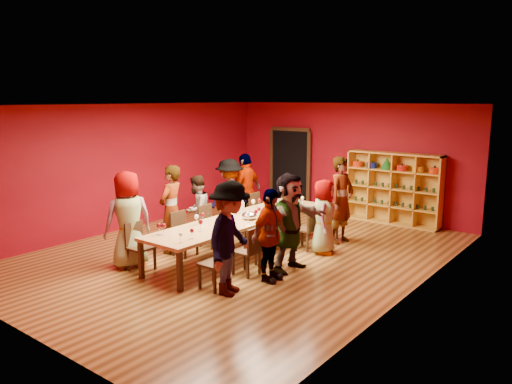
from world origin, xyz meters
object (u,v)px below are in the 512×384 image
person_left_0 (128,219)px  wine_bottle (292,202)px  chair_person_left_1 (182,231)px  chair_person_right_4 (330,218)px  person_left_4 (246,191)px  chair_person_right_0 (218,261)px  shelving_unit (394,185)px  person_left_1 (171,209)px  person_right_0 (230,238)px  chair_person_right_3 (308,227)px  person_right_1 (270,235)px  person_right_3 (324,217)px  chair_person_left_2 (209,223)px  spittoon_bowl (249,216)px  chair_person_left_4 (258,209)px  chair_person_right_2 (272,240)px  person_left_3 (230,196)px  person_left_2 (197,210)px  person_right_4 (341,200)px  chair_person_right_1 (250,249)px  chair_person_left_3 (241,214)px  chair_person_left_0 (138,244)px  tasting_table (241,221)px

person_left_0 → wine_bottle: person_left_0 is taller
chair_person_left_1 → chair_person_right_4: 3.32m
person_left_4 → chair_person_right_0: bearing=28.9°
shelving_unit → person_left_1: size_ratio=1.33×
chair_person_left_1 → person_right_0: 2.34m
person_left_4 → chair_person_right_3: 2.31m
chair_person_left_1 → chair_person_right_0: 2.05m
person_right_1 → person_right_3: person_right_1 is taller
chair_person_left_2 → spittoon_bowl: bearing=1.6°
chair_person_left_4 → wine_bottle: 1.25m
chair_person_right_0 → chair_person_right_2: (0.00, 1.52, 0.00)m
person_right_0 → person_left_3: bearing=23.1°
person_left_2 → person_left_3: size_ratio=0.86×
shelving_unit → chair_person_right_2: bearing=-96.2°
person_left_1 → person_right_1: size_ratio=1.11×
person_left_3 → person_right_4: bearing=121.1°
chair_person_right_1 → person_right_0: bearing=-71.9°
chair_person_left_3 → chair_person_right_4: size_ratio=1.00×
person_left_1 → person_right_3: 3.11m
person_right_0 → chair_person_right_3: (-0.28, 2.80, -0.43)m
chair_person_left_0 → person_left_2: 1.93m
person_left_0 → person_left_2: bearing=-158.5°
chair_person_right_3 → person_right_4: 1.05m
person_left_0 → chair_person_left_4: size_ratio=2.05×
chair_person_left_2 → person_right_4: (2.09, 2.00, 0.45)m
chair_person_left_1 → chair_person_left_3: size_ratio=1.00×
person_left_0 → chair_person_right_2: 2.72m
person_right_3 → chair_person_right_4: bearing=-1.4°
chair_person_left_4 → chair_person_right_3: 1.93m
person_right_0 → wine_bottle: person_right_0 is taller
chair_person_left_3 → person_right_3: person_right_3 is taller
person_right_0 → person_left_0: bearing=76.1°
tasting_table → chair_person_right_4: chair_person_right_4 is taller
person_left_4 → wine_bottle: size_ratio=6.02×
person_left_1 → chair_person_right_3: bearing=115.2°
chair_person_right_1 → chair_person_right_3: (0.00, 1.95, 0.00)m
shelving_unit → chair_person_left_4: size_ratio=2.70×
person_left_2 → chair_person_left_3: 1.18m
shelving_unit → person_right_4: person_right_4 is taller
person_left_2 → spittoon_bowl: size_ratio=4.85×
person_left_3 → chair_person_right_2: (2.17, -1.28, -0.38)m
person_left_0 → person_right_0: person_right_0 is taller
chair_person_left_1 → person_left_3: bearing=100.7°
shelving_unit → person_right_3: (-0.12, -3.23, -0.22)m
person_right_4 → chair_person_left_4: bearing=104.2°
tasting_table → chair_person_left_2: (-0.91, -0.00, -0.20)m
chair_person_left_0 → chair_person_left_1: same height
chair_person_left_1 → chair_person_left_4: 2.50m
shelving_unit → chair_person_left_3: (-2.31, -3.22, -0.49)m
chair_person_left_0 → chair_person_right_1: size_ratio=1.00×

